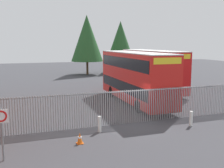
{
  "coord_description": "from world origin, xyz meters",
  "views": [
    {
      "loc": [
        -6.69,
        -15.5,
        5.17
      ],
      "look_at": [
        0.0,
        4.0,
        2.0
      ],
      "focal_mm": 42.61,
      "sensor_mm": 36.0,
      "label": 1
    }
  ],
  "objects_px": {
    "speed_limit_sign_post": "(1,122)",
    "double_decker_bus_behind_fence_left": "(152,69)",
    "bollard_near_left": "(100,124)",
    "double_decker_bus_near_gate": "(135,75)",
    "traffic_cone_by_gate": "(80,138)",
    "bollard_center_front": "(191,119)"
  },
  "relations": [
    {
      "from": "double_decker_bus_near_gate",
      "to": "bollard_near_left",
      "type": "height_order",
      "value": "double_decker_bus_near_gate"
    },
    {
      "from": "speed_limit_sign_post",
      "to": "bollard_near_left",
      "type": "bearing_deg",
      "value": 24.72
    },
    {
      "from": "bollard_center_front",
      "to": "traffic_cone_by_gate",
      "type": "height_order",
      "value": "bollard_center_front"
    },
    {
      "from": "double_decker_bus_behind_fence_left",
      "to": "bollard_near_left",
      "type": "relative_size",
      "value": 11.38
    },
    {
      "from": "bollard_center_front",
      "to": "speed_limit_sign_post",
      "type": "relative_size",
      "value": 0.4
    },
    {
      "from": "double_decker_bus_behind_fence_left",
      "to": "bollard_near_left",
      "type": "bearing_deg",
      "value": -129.09
    },
    {
      "from": "traffic_cone_by_gate",
      "to": "speed_limit_sign_post",
      "type": "distance_m",
      "value": 4.04
    },
    {
      "from": "bollard_near_left",
      "to": "traffic_cone_by_gate",
      "type": "height_order",
      "value": "bollard_near_left"
    },
    {
      "from": "traffic_cone_by_gate",
      "to": "speed_limit_sign_post",
      "type": "bearing_deg",
      "value": -165.6
    },
    {
      "from": "double_decker_bus_behind_fence_left",
      "to": "traffic_cone_by_gate",
      "type": "height_order",
      "value": "double_decker_bus_behind_fence_left"
    },
    {
      "from": "double_decker_bus_near_gate",
      "to": "traffic_cone_by_gate",
      "type": "xyz_separation_m",
      "value": [
        -6.63,
        -8.03,
        -2.13
      ]
    },
    {
      "from": "double_decker_bus_near_gate",
      "to": "double_decker_bus_behind_fence_left",
      "type": "xyz_separation_m",
      "value": [
        4.06,
        4.73,
        0.0
      ]
    },
    {
      "from": "traffic_cone_by_gate",
      "to": "speed_limit_sign_post",
      "type": "xyz_separation_m",
      "value": [
        -3.64,
        -0.93,
        1.49
      ]
    },
    {
      "from": "bollard_near_left",
      "to": "speed_limit_sign_post",
      "type": "relative_size",
      "value": 0.4
    },
    {
      "from": "speed_limit_sign_post",
      "to": "double_decker_bus_behind_fence_left",
      "type": "bearing_deg",
      "value": 43.69
    },
    {
      "from": "bollard_center_front",
      "to": "speed_limit_sign_post",
      "type": "distance_m",
      "value": 11.1
    },
    {
      "from": "double_decker_bus_near_gate",
      "to": "traffic_cone_by_gate",
      "type": "height_order",
      "value": "double_decker_bus_near_gate"
    },
    {
      "from": "double_decker_bus_behind_fence_left",
      "to": "speed_limit_sign_post",
      "type": "xyz_separation_m",
      "value": [
        -14.32,
        -13.68,
        -0.65
      ]
    },
    {
      "from": "double_decker_bus_near_gate",
      "to": "bollard_center_front",
      "type": "xyz_separation_m",
      "value": [
        0.64,
        -7.35,
        -1.95
      ]
    },
    {
      "from": "bollard_center_front",
      "to": "traffic_cone_by_gate",
      "type": "xyz_separation_m",
      "value": [
        -7.27,
        -0.67,
        -0.19
      ]
    },
    {
      "from": "speed_limit_sign_post",
      "to": "double_decker_bus_near_gate",
      "type": "bearing_deg",
      "value": 41.12
    },
    {
      "from": "bollard_near_left",
      "to": "double_decker_bus_near_gate",
      "type": "bearing_deg",
      "value": 52.08
    }
  ]
}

